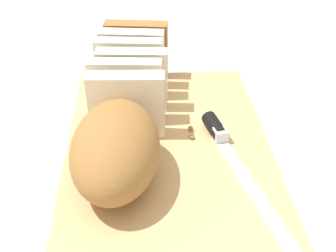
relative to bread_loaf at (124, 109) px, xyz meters
name	(u,v)px	position (x,y,z in m)	size (l,w,h in m)	color
ground_plane	(168,153)	(-0.01, -0.07, -0.08)	(3.00, 3.00, 0.00)	beige
cutting_board	(168,148)	(-0.01, -0.07, -0.06)	(0.44, 0.31, 0.02)	tan
bread_loaf	(124,109)	(0.00, 0.00, 0.00)	(0.41, 0.14, 0.11)	#996633
bread_knife	(224,143)	(-0.03, -0.15, -0.04)	(0.28, 0.09, 0.02)	silver
crumb_near_knife	(190,128)	(0.02, -0.10, -0.05)	(0.01, 0.01, 0.01)	#A8753D
crumb_near_loaf	(132,139)	(-0.01, -0.01, -0.05)	(0.01, 0.01, 0.01)	#A8753D
crumb_stray_left	(192,137)	(-0.01, -0.10, -0.05)	(0.01, 0.01, 0.01)	#A8753D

